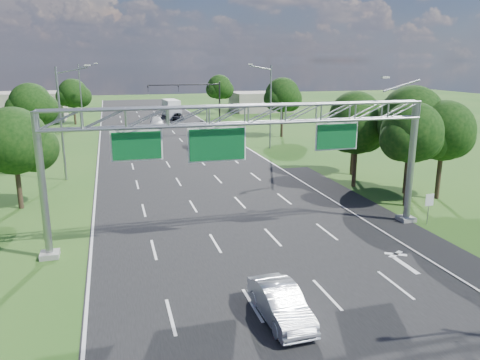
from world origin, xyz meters
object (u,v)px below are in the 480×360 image
object	(u,v)px
sign_gantry	(248,125)
silver_sedan	(281,303)
regulatory_sign	(429,203)
traffic_signal	(199,93)
box_truck	(172,109)

from	to	relation	value
sign_gantry	silver_sedan	distance (m)	11.29
sign_gantry	silver_sedan	size ratio (longest dim) A/B	5.34
regulatory_sign	traffic_signal	world-z (taller)	traffic_signal
traffic_signal	regulatory_sign	bearing A→B (deg)	-84.80
regulatory_sign	box_truck	world-z (taller)	box_truck
sign_gantry	box_truck	distance (m)	64.94
silver_sedan	traffic_signal	bearing A→B (deg)	80.40
regulatory_sign	box_truck	xyz separation A→B (m)	(-8.14, 65.62, 0.02)
traffic_signal	box_truck	size ratio (longest dim) A/B	1.42
traffic_signal	silver_sedan	size ratio (longest dim) A/B	2.77
sign_gantry	traffic_signal	bearing A→B (deg)	82.32
regulatory_sign	silver_sedan	distance (m)	15.81
box_truck	regulatory_sign	bearing A→B (deg)	-88.06
box_truck	traffic_signal	bearing A→B (deg)	-79.62
sign_gantry	regulatory_sign	xyz separation A→B (m)	(12.07, -1.02, -5.38)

